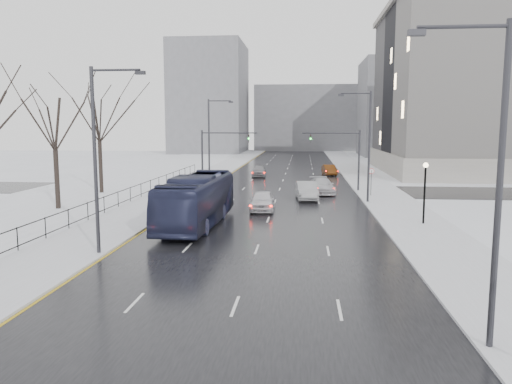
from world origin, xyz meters
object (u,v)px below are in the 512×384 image
(streetlight_l_near, at_px, (99,151))
(sedan_center_near, at_px, (262,201))
(mast_signal_right, at_px, (349,153))
(sedan_right_near, at_px, (306,191))
(tree_park_d, at_px, (59,210))
(lamppost_r_mid, at_px, (425,184))
(bus, at_px, (197,200))
(streetlight_r_near, at_px, (492,171))
(streetlight_r_mid, at_px, (367,141))
(mast_signal_left, at_px, (212,152))
(sedan_center_far, at_px, (259,171))
(sedan_right_distant, at_px, (329,170))
(sedan_right_far, at_px, (322,186))
(no_uturn_sign, at_px, (371,174))
(tree_park_e, at_px, (102,194))
(streetlight_l_far, at_px, (211,137))

(streetlight_l_near, xyz_separation_m, sedan_center_near, (7.42, 14.96, -4.76))
(mast_signal_right, relative_size, sedan_right_near, 1.26)
(tree_park_d, xyz_separation_m, lamppost_r_mid, (28.80, -4.00, 2.94))
(bus, bearing_deg, sedan_center_near, 59.29)
(sedan_center_near, bearing_deg, streetlight_r_near, -71.68)
(mast_signal_right, distance_m, sedan_center_near, 15.68)
(tree_park_d, bearing_deg, bus, -22.67)
(streetlight_r_mid, height_order, mast_signal_left, streetlight_r_mid)
(sedan_center_far, bearing_deg, sedan_right_distant, 13.44)
(sedan_center_near, height_order, sedan_right_far, sedan_center_near)
(no_uturn_sign, distance_m, sedan_right_distant, 21.62)
(streetlight_r_mid, xyz_separation_m, mast_signal_right, (-0.84, 8.00, -1.51))
(streetlight_r_near, height_order, streetlight_r_mid, same)
(tree_park_e, bearing_deg, streetlight_l_near, -67.31)
(mast_signal_right, bearing_deg, sedan_center_far, 126.87)
(streetlight_r_mid, xyz_separation_m, bus, (-12.97, -11.43, -3.81))
(lamppost_r_mid, distance_m, mast_signal_left, 25.71)
(tree_park_e, relative_size, sedan_center_near, 2.83)
(streetlight_r_near, xyz_separation_m, bus, (-12.97, 18.57, -3.81))
(streetlight_r_near, relative_size, sedan_center_far, 2.13)
(sedan_center_near, bearing_deg, sedan_right_near, 59.44)
(sedan_center_far, bearing_deg, mast_signal_left, -108.18)
(tree_park_e, xyz_separation_m, streetlight_r_near, (26.37, -34.00, 5.62))
(no_uturn_sign, bearing_deg, bus, -132.22)
(streetlight_r_near, bearing_deg, streetlight_l_near, 148.52)
(tree_park_d, xyz_separation_m, sedan_right_near, (20.69, 7.45, 0.89))
(streetlight_l_near, distance_m, sedan_center_near, 17.37)
(streetlight_r_near, bearing_deg, sedan_center_far, 102.55)
(sedan_right_far, relative_size, sedan_right_distant, 1.21)
(mast_signal_left, bearing_deg, streetlight_r_mid, -27.31)
(tree_park_e, bearing_deg, no_uturn_sign, 0.00)
(lamppost_r_mid, height_order, sedan_right_distant, lamppost_r_mid)
(streetlight_l_far, relative_size, sedan_right_near, 1.93)
(tree_park_d, xyz_separation_m, streetlight_r_mid, (25.97, 6.00, 5.62))
(tree_park_d, relative_size, streetlight_l_near, 1.25)
(sedan_center_far, relative_size, sedan_right_distant, 1.05)
(streetlight_l_far, relative_size, no_uturn_sign, 3.70)
(lamppost_r_mid, xyz_separation_m, mast_signal_right, (-3.67, 18.00, 1.16))
(tree_park_e, xyz_separation_m, sedan_right_distant, (24.41, 21.36, 0.77))
(streetlight_l_far, relative_size, sedan_center_near, 2.09)
(sedan_center_near, bearing_deg, bus, -123.71)
(streetlight_r_mid, distance_m, streetlight_l_near, 25.82)
(mast_signal_right, bearing_deg, streetlight_r_mid, -84.00)
(sedan_center_near, xyz_separation_m, sedan_right_near, (3.63, 6.49, 0.04))
(sedan_center_near, bearing_deg, streetlight_r_mid, 28.16)
(streetlight_r_mid, height_order, sedan_right_distant, streetlight_r_mid)
(streetlight_l_far, relative_size, sedan_right_distant, 2.24)
(tree_park_d, bearing_deg, sedan_right_near, 19.81)
(mast_signal_left, xyz_separation_m, no_uturn_sign, (16.53, -4.00, -1.81))
(tree_park_d, relative_size, streetlight_r_near, 1.25)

